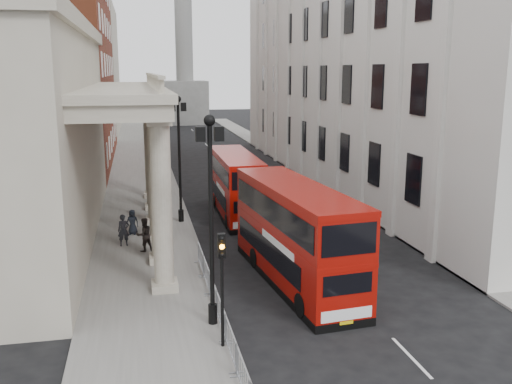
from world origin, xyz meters
TOP-DOWN VIEW (x-y plane):
  - ground at (0.00, 0.00)m, footprint 260.00×260.00m
  - sidewalk_west at (-3.00, 30.00)m, footprint 6.00×140.00m
  - sidewalk_east at (13.50, 30.00)m, footprint 3.00×140.00m
  - kerb at (-0.05, 30.00)m, footprint 0.20×140.00m
  - portico_building at (-10.50, 18.00)m, footprint 9.00×28.00m
  - brick_building at (-10.50, 48.00)m, footprint 9.00×32.00m
  - west_building_far at (-10.50, 80.00)m, footprint 9.00×30.00m
  - east_building at (16.00, 32.00)m, footprint 8.00×55.00m
  - monument_column at (6.00, 92.00)m, footprint 8.00×8.00m
  - lamp_post_south at (-0.60, 4.00)m, footprint 1.05×0.44m
  - lamp_post_mid at (-0.60, 20.00)m, footprint 1.05×0.44m
  - lamp_post_north at (-0.60, 36.00)m, footprint 1.05×0.44m
  - traffic_light at (-0.50, 1.98)m, footprint 0.28×0.33m
  - crowd_barriers at (-0.35, 2.23)m, footprint 0.50×18.75m
  - bus_near at (3.93, 7.95)m, footprint 3.76×11.23m
  - bus_far at (3.35, 21.42)m, footprint 2.51×10.06m
  - pedestrian_a at (-4.25, 15.27)m, footprint 0.72×0.53m
  - pedestrian_b at (-3.11, 13.99)m, footprint 1.14×1.05m
  - pedestrian_c at (-3.76, 17.57)m, footprint 0.86×0.67m

SIDE VIEW (x-z plane):
  - ground at x=0.00m, z-range 0.00..0.00m
  - sidewalk_west at x=-3.00m, z-range 0.00..0.12m
  - sidewalk_east at x=13.50m, z-range 0.00..0.12m
  - kerb at x=-0.05m, z-range 0.00..0.14m
  - crowd_barriers at x=-0.35m, z-range 0.12..1.22m
  - pedestrian_c at x=-3.76m, z-range 0.12..1.66m
  - pedestrian_a at x=-4.25m, z-range 0.12..1.95m
  - pedestrian_b at x=-3.11m, z-range 0.12..2.02m
  - bus_far at x=3.35m, z-range 0.10..4.43m
  - bus_near at x=3.93m, z-range 0.11..4.86m
  - traffic_light at x=-0.50m, z-range 0.96..5.26m
  - lamp_post_south at x=-0.60m, z-range 0.75..9.07m
  - lamp_post_mid at x=-0.60m, z-range 0.75..9.07m
  - lamp_post_north at x=-0.60m, z-range 0.75..9.07m
  - portico_building at x=-10.50m, z-range 0.00..12.00m
  - west_building_far at x=-10.50m, z-range 0.00..20.00m
  - brick_building at x=-10.50m, z-range 0.00..22.00m
  - east_building at x=16.00m, z-range 0.00..25.00m
  - monument_column at x=6.00m, z-range -11.12..43.08m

